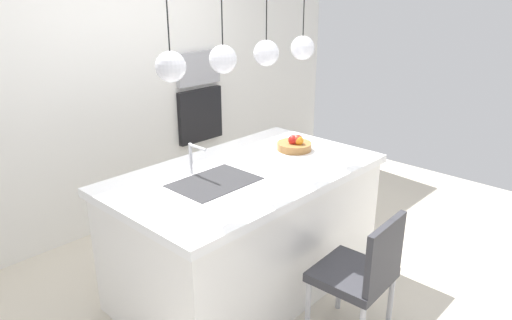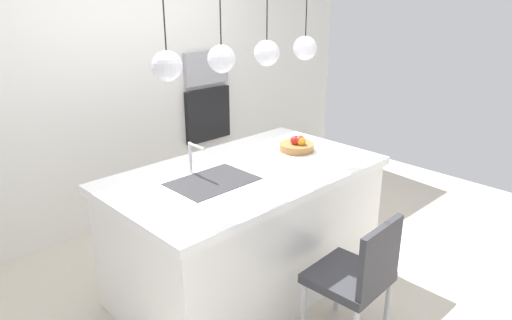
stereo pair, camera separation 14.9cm
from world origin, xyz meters
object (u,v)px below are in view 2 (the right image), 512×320
object	(u,v)px
oven	(207,114)
chair_near	(358,274)
fruit_bowl	(297,145)
microwave	(206,67)

from	to	relation	value
oven	chair_near	size ratio (longest dim) A/B	0.63
oven	chair_near	bearing A→B (deg)	-108.83
fruit_bowl	oven	world-z (taller)	oven
oven	microwave	bearing A→B (deg)	0.00
fruit_bowl	microwave	distance (m)	1.64
fruit_bowl	microwave	world-z (taller)	microwave
fruit_bowl	chair_near	world-z (taller)	fruit_bowl
microwave	chair_near	xyz separation A→B (m)	(-0.86, -2.54, -0.88)
chair_near	fruit_bowl	bearing A→B (deg)	61.29
oven	chair_near	distance (m)	2.71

